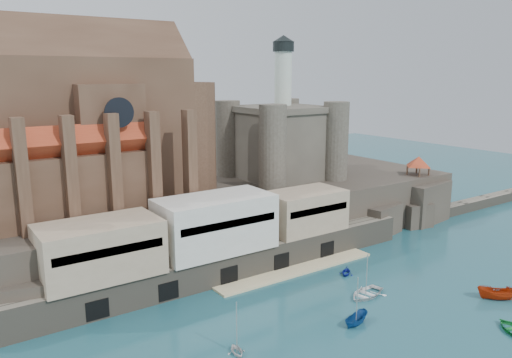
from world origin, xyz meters
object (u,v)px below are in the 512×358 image
object	(u,v)px
church	(83,132)
pavilion	(419,163)
castle_keep	(281,138)
boat_2	(356,324)

from	to	relation	value
church	pavilion	distance (m)	68.65
castle_keep	boat_2	distance (m)	48.86
castle_keep	pavilion	bearing A→B (deg)	-30.18
castle_keep	pavilion	xyz separation A→B (m)	(25.92, -15.08, -5.59)
castle_keep	pavilion	size ratio (longest dim) A/B	4.58
church	boat_2	size ratio (longest dim) A/B	10.59
pavilion	boat_2	world-z (taller)	pavilion
castle_keep	pavilion	distance (m)	30.50
church	castle_keep	xyz separation A→B (m)	(40.21, -0.78, -3.81)
church	pavilion	xyz separation A→B (m)	(66.13, -15.85, -9.40)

